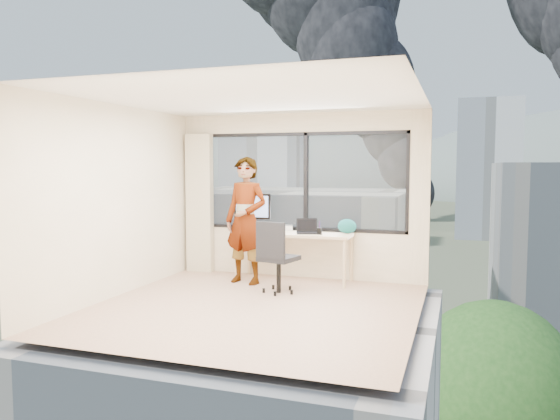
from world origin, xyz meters
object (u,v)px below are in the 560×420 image
at_px(monitor, 252,212).
at_px(handbag, 347,226).
at_px(game_console, 283,228).
at_px(desk, 294,257).
at_px(person, 246,220).
at_px(chair, 279,256).
at_px(laptop, 307,227).

bearing_deg(monitor, handbag, -2.94).
bearing_deg(game_console, desk, -63.46).
bearing_deg(person, handbag, 32.64).
bearing_deg(handbag, chair, -124.11).
height_order(person, game_console, person).
relative_size(desk, handbag, 6.33).
bearing_deg(monitor, game_console, 14.95).
bearing_deg(laptop, desk, 148.50).
bearing_deg(person, desk, 43.35).
relative_size(person, handbag, 6.72).
bearing_deg(monitor, chair, -55.84).
height_order(desk, laptop, laptop).
bearing_deg(chair, handbag, 65.10).
xyz_separation_m(laptop, handbag, (0.57, 0.21, 0.01)).
distance_m(game_console, laptop, 0.58).
bearing_deg(handbag, laptop, -156.06).
xyz_separation_m(person, laptop, (0.86, 0.34, -0.10)).
relative_size(chair, monitor, 1.75).
bearing_deg(chair, laptop, 88.98).
bearing_deg(chair, person, 160.37).
height_order(person, handbag, person).
xyz_separation_m(chair, laptop, (0.19, 0.77, 0.33)).
bearing_deg(laptop, person, -177.75).
bearing_deg(desk, handbag, 11.14).
distance_m(chair, laptop, 0.86).
relative_size(desk, laptop, 5.38).
bearing_deg(monitor, desk, -12.62).
distance_m(desk, chair, 0.83).
bearing_deg(person, game_console, 72.06).
relative_size(monitor, handbag, 2.08).
distance_m(desk, game_console, 0.55).
relative_size(desk, chair, 1.74).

